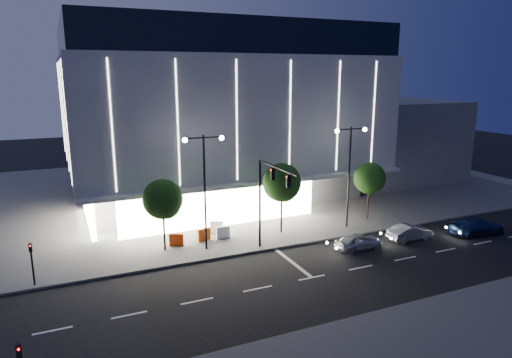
{
  "coord_description": "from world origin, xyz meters",
  "views": [
    {
      "loc": [
        -12.9,
        -25.89,
        13.4
      ],
      "look_at": [
        1.72,
        7.16,
        5.0
      ],
      "focal_mm": 32.0,
      "sensor_mm": 36.0,
      "label": 1
    }
  ],
  "objects_px": {
    "tree_mid": "(282,185)",
    "car_second": "(410,232)",
    "traffic_mast": "(268,190)",
    "street_lamp_east": "(350,162)",
    "tree_right": "(370,180)",
    "barrier_c": "(204,234)",
    "tree_left": "(163,201)",
    "barrier_d": "(223,232)",
    "ped_signal_far": "(32,260)",
    "car_lead": "(358,241)",
    "street_lamp_west": "(205,176)",
    "barrier_a": "(176,240)",
    "barrier_b": "(217,227)",
    "car_third": "(477,226)"
  },
  "relations": [
    {
      "from": "tree_left",
      "to": "barrier_c",
      "type": "relative_size",
      "value": 5.2
    },
    {
      "from": "car_second",
      "to": "barrier_b",
      "type": "xyz_separation_m",
      "value": [
        -14.12,
        7.71,
        0.0
      ]
    },
    {
      "from": "tree_right",
      "to": "barrier_d",
      "type": "distance_m",
      "value": 14.44
    },
    {
      "from": "traffic_mast",
      "to": "tree_left",
      "type": "xyz_separation_m",
      "value": [
        -6.97,
        3.68,
        -0.99
      ]
    },
    {
      "from": "barrier_b",
      "to": "barrier_d",
      "type": "relative_size",
      "value": 1.0
    },
    {
      "from": "street_lamp_west",
      "to": "car_second",
      "type": "bearing_deg",
      "value": -15.78
    },
    {
      "from": "tree_mid",
      "to": "tree_left",
      "type": "bearing_deg",
      "value": -180.0
    },
    {
      "from": "car_lead",
      "to": "car_second",
      "type": "height_order",
      "value": "car_second"
    },
    {
      "from": "barrier_c",
      "to": "ped_signal_far",
      "type": "bearing_deg",
      "value": -179.36
    },
    {
      "from": "barrier_c",
      "to": "barrier_d",
      "type": "distance_m",
      "value": 1.61
    },
    {
      "from": "barrier_a",
      "to": "barrier_b",
      "type": "relative_size",
      "value": 1.0
    },
    {
      "from": "traffic_mast",
      "to": "barrier_c",
      "type": "distance_m",
      "value": 7.22
    },
    {
      "from": "barrier_a",
      "to": "barrier_d",
      "type": "distance_m",
      "value": 3.94
    },
    {
      "from": "car_third",
      "to": "car_second",
      "type": "bearing_deg",
      "value": 83.87
    },
    {
      "from": "car_third",
      "to": "barrier_c",
      "type": "bearing_deg",
      "value": 76.31
    },
    {
      "from": "tree_mid",
      "to": "barrier_b",
      "type": "distance_m",
      "value": 6.65
    },
    {
      "from": "street_lamp_east",
      "to": "tree_left",
      "type": "xyz_separation_m",
      "value": [
        -15.97,
        1.02,
        -1.92
      ]
    },
    {
      "from": "street_lamp_west",
      "to": "tree_right",
      "type": "relative_size",
      "value": 1.63
    },
    {
      "from": "street_lamp_west",
      "to": "car_second",
      "type": "height_order",
      "value": "street_lamp_west"
    },
    {
      "from": "barrier_c",
      "to": "car_second",
      "type": "bearing_deg",
      "value": -36.23
    },
    {
      "from": "barrier_b",
      "to": "barrier_d",
      "type": "height_order",
      "value": "same"
    },
    {
      "from": "barrier_d",
      "to": "barrier_c",
      "type": "bearing_deg",
      "value": 179.86
    },
    {
      "from": "tree_mid",
      "to": "traffic_mast",
      "type": "bearing_deg",
      "value": -129.42
    },
    {
      "from": "ped_signal_far",
      "to": "car_second",
      "type": "relative_size",
      "value": 0.76
    },
    {
      "from": "traffic_mast",
      "to": "car_second",
      "type": "distance_m",
      "value": 12.96
    },
    {
      "from": "street_lamp_east",
      "to": "barrier_a",
      "type": "height_order",
      "value": "street_lamp_east"
    },
    {
      "from": "ped_signal_far",
      "to": "car_second",
      "type": "height_order",
      "value": "ped_signal_far"
    },
    {
      "from": "tree_mid",
      "to": "car_lead",
      "type": "relative_size",
      "value": 1.64
    },
    {
      "from": "street_lamp_west",
      "to": "tree_left",
      "type": "bearing_deg",
      "value": 161.06
    },
    {
      "from": "barrier_c",
      "to": "barrier_d",
      "type": "bearing_deg",
      "value": -18.97
    },
    {
      "from": "car_lead",
      "to": "car_second",
      "type": "bearing_deg",
      "value": -88.87
    },
    {
      "from": "street_lamp_west",
      "to": "barrier_b",
      "type": "height_order",
      "value": "street_lamp_west"
    },
    {
      "from": "traffic_mast",
      "to": "street_lamp_east",
      "type": "height_order",
      "value": "street_lamp_east"
    },
    {
      "from": "car_second",
      "to": "barrier_c",
      "type": "height_order",
      "value": "car_second"
    },
    {
      "from": "barrier_a",
      "to": "street_lamp_west",
      "type": "bearing_deg",
      "value": -14.64
    },
    {
      "from": "tree_left",
      "to": "tree_right",
      "type": "relative_size",
      "value": 1.04
    },
    {
      "from": "car_lead",
      "to": "barrier_a",
      "type": "xyz_separation_m",
      "value": [
        -12.88,
        6.06,
        0.01
      ]
    },
    {
      "from": "street_lamp_west",
      "to": "tree_mid",
      "type": "xyz_separation_m",
      "value": [
        7.03,
        1.02,
        -1.62
      ]
    },
    {
      "from": "traffic_mast",
      "to": "street_lamp_east",
      "type": "relative_size",
      "value": 0.79
    },
    {
      "from": "street_lamp_east",
      "to": "barrier_b",
      "type": "relative_size",
      "value": 8.18
    },
    {
      "from": "tree_mid",
      "to": "car_second",
      "type": "distance_m",
      "value": 11.22
    },
    {
      "from": "car_lead",
      "to": "car_third",
      "type": "distance_m",
      "value": 11.34
    },
    {
      "from": "tree_right",
      "to": "barrier_c",
      "type": "height_order",
      "value": "tree_right"
    },
    {
      "from": "barrier_c",
      "to": "tree_left",
      "type": "bearing_deg",
      "value": 178.7
    },
    {
      "from": "tree_mid",
      "to": "barrier_c",
      "type": "relative_size",
      "value": 5.59
    },
    {
      "from": "tree_right",
      "to": "car_second",
      "type": "bearing_deg",
      "value": -89.75
    },
    {
      "from": "car_second",
      "to": "barrier_a",
      "type": "relative_size",
      "value": 3.57
    },
    {
      "from": "ped_signal_far",
      "to": "tree_right",
      "type": "height_order",
      "value": "tree_right"
    },
    {
      "from": "tree_left",
      "to": "barrier_b",
      "type": "relative_size",
      "value": 5.2
    },
    {
      "from": "tree_right",
      "to": "barrier_a",
      "type": "height_order",
      "value": "tree_right"
    }
  ]
}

